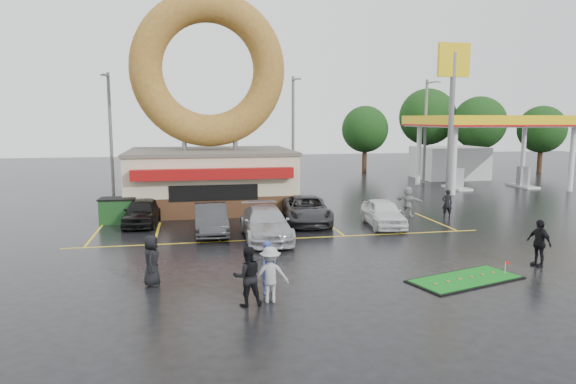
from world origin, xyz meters
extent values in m
plane|color=black|center=(0.00, 0.00, 0.00)|extent=(120.00, 120.00, 0.00)
cube|color=#472B19|center=(-3.00, 13.00, 0.60)|extent=(10.00, 8.00, 1.20)
cube|color=beige|center=(-3.00, 13.00, 2.35)|extent=(10.00, 8.00, 2.30)
cube|color=#59544C|center=(-3.00, 13.00, 3.60)|extent=(10.20, 8.20, 0.20)
cube|color=maroon|center=(-3.00, 8.70, 2.60)|extent=(9.00, 0.60, 0.60)
cylinder|color=slate|center=(-4.60, 13.00, 4.30)|extent=(0.30, 0.30, 1.20)
cylinder|color=slate|center=(-1.40, 13.00, 4.30)|extent=(0.30, 0.30, 1.20)
torus|color=brown|center=(-3.00, 13.00, 8.70)|extent=(9.60, 2.00, 9.60)
cylinder|color=silver|center=(15.00, 15.00, 2.50)|extent=(0.40, 0.40, 5.00)
cylinder|color=silver|center=(25.00, 15.00, 2.50)|extent=(0.40, 0.40, 5.00)
cylinder|color=silver|center=(15.00, 21.00, 2.50)|extent=(0.40, 0.40, 5.00)
cylinder|color=silver|center=(25.00, 21.00, 2.50)|extent=(0.40, 0.40, 5.00)
cube|color=silver|center=(20.00, 18.00, 5.25)|extent=(12.00, 8.00, 0.50)
cube|color=yellow|center=(20.00, 18.00, 5.55)|extent=(12.30, 8.30, 0.70)
cube|color=#99999E|center=(17.00, 18.00, 0.90)|extent=(0.90, 0.60, 1.60)
cube|color=#99999E|center=(23.00, 18.00, 0.90)|extent=(0.90, 0.60, 1.60)
cube|color=silver|center=(20.00, 25.00, 1.50)|extent=(6.00, 5.00, 3.00)
cylinder|color=slate|center=(13.00, 12.00, 5.00)|extent=(0.36, 0.36, 10.00)
cube|color=yellow|center=(13.00, 12.00, 9.50)|extent=(2.20, 0.30, 2.20)
cylinder|color=slate|center=(-10.00, 20.00, 4.50)|extent=(0.24, 0.24, 9.00)
cylinder|color=slate|center=(-10.00, 19.00, 8.70)|extent=(0.12, 2.00, 0.12)
cube|color=slate|center=(-10.00, 18.00, 8.65)|extent=(0.40, 0.18, 0.12)
cylinder|color=slate|center=(4.00, 21.00, 4.50)|extent=(0.24, 0.24, 9.00)
cylinder|color=slate|center=(4.00, 20.00, 8.70)|extent=(0.12, 2.00, 0.12)
cube|color=slate|center=(4.00, 19.00, 8.65)|extent=(0.40, 0.18, 0.12)
cylinder|color=slate|center=(16.00, 22.00, 4.50)|extent=(0.24, 0.24, 9.00)
cylinder|color=slate|center=(16.00, 21.00, 8.70)|extent=(0.12, 2.00, 0.12)
cube|color=slate|center=(16.00, 20.00, 8.65)|extent=(0.40, 0.18, 0.12)
cylinder|color=#332114|center=(26.00, 30.00, 1.44)|extent=(0.50, 0.50, 2.88)
sphere|color=black|center=(26.00, 30.00, 5.20)|extent=(5.60, 5.60, 5.60)
cylinder|color=#332114|center=(32.00, 28.00, 1.26)|extent=(0.50, 0.50, 2.52)
sphere|color=black|center=(32.00, 28.00, 4.55)|extent=(4.90, 4.90, 4.90)
cylinder|color=#332114|center=(22.00, 34.00, 1.62)|extent=(0.50, 0.50, 3.24)
sphere|color=black|center=(22.00, 34.00, 5.85)|extent=(6.30, 6.30, 6.30)
cylinder|color=#332114|center=(14.00, 32.00, 1.26)|extent=(0.50, 0.50, 2.52)
sphere|color=black|center=(14.00, 32.00, 4.55)|extent=(4.90, 4.90, 4.90)
imported|color=black|center=(-6.88, 8.00, 0.71)|extent=(2.00, 4.31, 1.43)
imported|color=#2A2B2D|center=(-3.36, 5.13, 0.73)|extent=(1.58, 4.45, 1.46)
imported|color=#A6A6AB|center=(-0.86, 3.50, 0.76)|extent=(2.16, 5.23, 1.51)
imported|color=#2C2C2E|center=(1.89, 6.85, 0.73)|extent=(3.02, 5.51, 1.46)
imported|color=silver|center=(5.68, 5.23, 0.72)|extent=(2.12, 4.39, 1.45)
imported|color=navy|center=(-1.86, -3.98, 0.87)|extent=(0.76, 0.69, 1.74)
imported|color=black|center=(-2.67, -5.00, 0.92)|extent=(0.95, 0.77, 1.85)
imported|color=#949497|center=(-1.95, -4.84, 0.88)|extent=(1.20, 0.76, 1.76)
imported|color=black|center=(-5.67, -2.50, 0.88)|extent=(0.63, 0.91, 1.75)
imported|color=black|center=(8.86, -2.88, 0.91)|extent=(0.67, 1.14, 1.83)
imported|color=#9B9C9E|center=(8.16, 7.67, 0.88)|extent=(1.48, 1.55, 1.75)
imported|color=black|center=(10.21, 6.86, 0.81)|extent=(0.66, 0.51, 1.63)
cube|color=#1C491E|center=(-8.23, 8.84, 0.65)|extent=(1.87, 1.30, 1.30)
cube|color=black|center=(5.18, -4.00, 0.02)|extent=(4.47, 2.92, 0.05)
cube|color=#126D19|center=(5.18, -4.00, 0.05)|extent=(4.23, 2.69, 0.03)
cylinder|color=silver|center=(6.87, -3.77, 0.28)|extent=(0.02, 0.02, 0.47)
cube|color=red|center=(6.94, -3.77, 0.47)|extent=(0.14, 0.01, 0.10)
camera|label=1|loc=(-4.30, -20.01, 5.67)|focal=32.00mm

